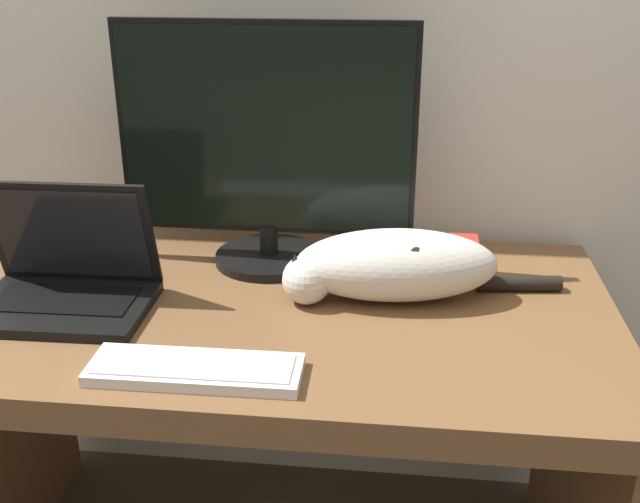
% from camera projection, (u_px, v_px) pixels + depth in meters
% --- Properties ---
extents(desk, '(1.36, 0.75, 0.73)m').
position_uv_depth(desk, '(270.00, 371.00, 1.54)').
color(desk, brown).
rests_on(desk, ground_plane).
extents(monitor, '(0.63, 0.24, 0.52)m').
position_uv_depth(monitor, '(266.00, 148.00, 1.57)').
color(monitor, black).
rests_on(monitor, desk).
extents(laptop, '(0.34, 0.24, 0.24)m').
position_uv_depth(laptop, '(65.00, 283.00, 1.45)').
color(laptop, black).
rests_on(laptop, desk).
extents(external_keyboard, '(0.35, 0.12, 0.02)m').
position_uv_depth(external_keyboard, '(195.00, 370.00, 1.23)').
color(external_keyboard, white).
rests_on(external_keyboard, desk).
extents(cat, '(0.56, 0.21, 0.14)m').
position_uv_depth(cat, '(392.00, 264.00, 1.47)').
color(cat, silver).
rests_on(cat, desk).
extents(small_toy, '(0.06, 0.06, 0.06)m').
position_uv_depth(small_toy, '(463.00, 251.00, 1.64)').
color(small_toy, red).
rests_on(small_toy, desk).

